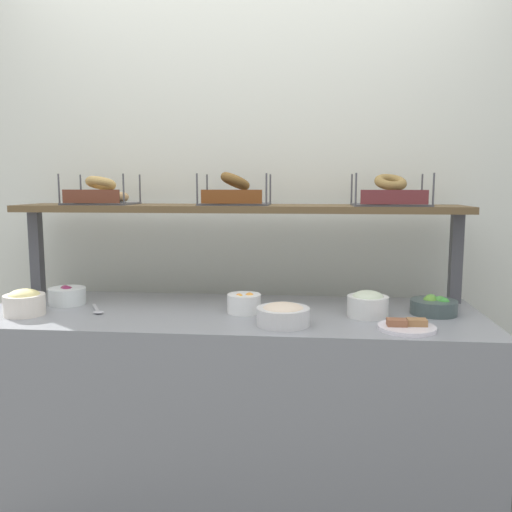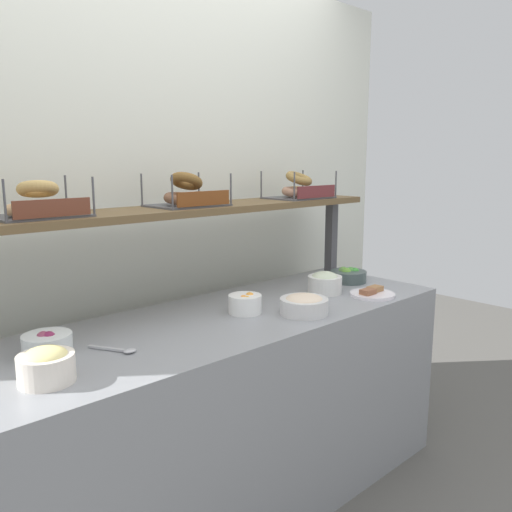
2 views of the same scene
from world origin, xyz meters
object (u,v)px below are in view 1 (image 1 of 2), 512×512
Objects in this scene: bowl_veggie_mix at (434,306)px; serving_spoon_near_plate at (97,310)px; bowl_egg_salad at (24,302)px; bagel_basket_everything at (390,195)px; serving_plate_white at (407,327)px; bowl_fruit_salad at (244,303)px; bowl_beet_salad at (67,295)px; bowl_potato_salad at (283,314)px; bagel_basket_sesame at (101,195)px; bagel_basket_cinnamon_raisin at (235,194)px; bowl_scallion_spread at (368,304)px.

serving_spoon_near_plate is (-1.37, -0.10, -0.03)m from bowl_veggie_mix.
serving_spoon_near_plate is (0.27, 0.08, -0.05)m from bowl_egg_salad.
bowl_egg_salad reaches higher than serving_spoon_near_plate.
bowl_veggie_mix is at bearing -52.57° from bagel_basket_everything.
serving_plate_white is 0.64× the size of bagel_basket_everything.
bowl_beet_salad is at bearing 174.30° from bowl_fruit_salad.
bowl_potato_salad is 0.61× the size of bagel_basket_everything.
bagel_basket_everything is (1.40, 0.18, 0.44)m from bowl_beet_salad.
serving_spoon_near_plate is (-1.22, 0.15, -0.00)m from serving_plate_white.
bowl_fruit_salad is 0.88m from bagel_basket_sesame.
bagel_basket_cinnamon_raisin is at bearing -0.17° from bagel_basket_sesame.
bowl_scallion_spread reaches higher than bowl_beet_salad.
bagel_basket_everything is (0.69, -0.02, -0.00)m from bagel_basket_cinnamon_raisin.
bagel_basket_everything is at bearing 67.93° from bowl_scallion_spread.
bowl_egg_salad is at bearing -112.24° from bowl_beet_salad.
bowl_fruit_salad is 0.53m from bagel_basket_cinnamon_raisin.
serving_plate_white is 0.66m from bagel_basket_everything.
bowl_veggie_mix is 0.57× the size of bagel_basket_everything.
bagel_basket_everything is (1.49, 0.39, 0.42)m from bowl_egg_salad.
bowl_potato_salad is at bearing -158.94° from bowl_veggie_mix.
bowl_potato_salad is 0.64× the size of bagel_basket_cinnamon_raisin.
bowl_fruit_salad is (-0.17, 0.18, -0.00)m from bowl_potato_salad.
bagel_basket_cinnamon_raisin is at bearing 144.96° from serving_plate_white.
bagel_basket_sesame is at bearing 165.90° from bowl_scallion_spread.
bowl_fruit_salad is at bearing -5.70° from bowl_beet_salad.
serving_plate_white is at bearing -35.04° from bagel_basket_cinnamon_raisin.
bowl_scallion_spread is 0.52× the size of bagel_basket_cinnamon_raisin.
bowl_veggie_mix reaches higher than serving_plate_white.
bagel_basket_everything reaches higher than serving_plate_white.
bowl_egg_salad is at bearing -171.86° from bowl_fruit_salad.
bowl_scallion_spread reaches higher than serving_spoon_near_plate.
bowl_potato_salad is 0.68m from bagel_basket_cinnamon_raisin.
bagel_basket_sesame is 0.63m from bagel_basket_cinnamon_raisin.
bowl_beet_salad is 0.48× the size of bagel_basket_everything.
bowl_beet_salad is 0.99× the size of serving_spoon_near_plate.
bagel_basket_sesame reaches higher than bowl_scallion_spread.
bowl_veggie_mix is 0.89× the size of serving_plate_white.
bowl_scallion_spread is at bearing 4.64° from bowl_egg_salad.
bagel_basket_cinnamon_raisin reaches higher than serving_spoon_near_plate.
bowl_veggie_mix is (0.60, 0.23, -0.01)m from bowl_potato_salad.
bagel_basket_cinnamon_raisin reaches higher than bowl_fruit_salad.
serving_spoon_near_plate is at bearing 170.65° from bowl_potato_salad.
bagel_basket_cinnamon_raisin is at bearing 152.37° from bowl_scallion_spread.
serving_spoon_near_plate is 0.49× the size of bagel_basket_everything.
bowl_egg_salad reaches higher than bowl_veggie_mix.
serving_plate_white is 0.66× the size of bagel_basket_cinnamon_raisin.
bowl_veggie_mix is (0.77, 0.05, -0.01)m from bowl_fruit_salad.
bowl_scallion_spread is at bearing 1.83° from serving_spoon_near_plate.
serving_spoon_near_plate is at bearing 172.95° from serving_plate_white.
bowl_beet_salad is at bearing 168.80° from serving_plate_white.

